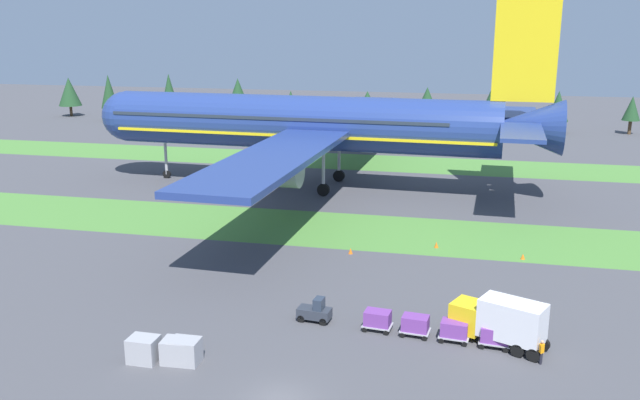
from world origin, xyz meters
TOP-DOWN VIEW (x-y plane):
  - ground_plane at (0.00, 0.00)m, footprint 400.00×400.00m
  - grass_strip_near at (0.00, 36.27)m, footprint 320.00×13.66m
  - grass_strip_far at (0.00, 75.59)m, footprint 320.00×13.66m
  - airliner at (-10.97, 55.86)m, footprint 66.32×81.79m
  - baggage_tug at (-0.48, 11.79)m, footprint 2.72×1.56m
  - cargo_dolly_lead at (4.52, 11.28)m, footprint 2.34×1.71m
  - cargo_dolly_second at (7.41, 10.99)m, footprint 2.34×1.71m
  - cargo_dolly_third at (10.29, 10.69)m, footprint 2.34×1.71m
  - cargo_dolly_fourth at (13.18, 10.40)m, footprint 2.34×1.71m
  - catering_truck at (13.45, 10.82)m, footprint 7.29×4.92m
  - ground_crew_marshaller at (16.23, 8.54)m, footprint 0.36×0.55m
  - uld_container_0 at (-7.65, 3.24)m, footprint 2.02×1.62m
  - uld_container_1 at (-10.53, 2.79)m, footprint 2.02×1.63m
  - uld_container_2 at (-8.23, 3.19)m, footprint 2.08×1.70m
  - taxiway_marker_0 at (16.39, 30.50)m, footprint 0.44×0.44m
  - taxiway_marker_1 at (7.78, 32.21)m, footprint 0.44×0.44m
  - taxiway_marker_2 at (-0.64, 28.30)m, footprint 0.44×0.44m
  - distant_tree_line at (2.89, 116.12)m, footprint 185.91×9.94m

SIDE VIEW (x-z plane):
  - ground_plane at x=0.00m, z-range 0.00..0.00m
  - grass_strip_near at x=0.00m, z-range 0.00..0.01m
  - grass_strip_far at x=0.00m, z-range 0.00..0.01m
  - taxiway_marker_0 at x=16.39m, z-range 0.00..0.55m
  - taxiway_marker_2 at x=-0.64m, z-range 0.00..0.62m
  - taxiway_marker_1 at x=7.78m, z-range 0.00..0.63m
  - baggage_tug at x=-0.48m, z-range -0.17..1.80m
  - uld_container_2 at x=-8.23m, z-range 0.00..1.69m
  - uld_container_0 at x=-7.65m, z-range 0.00..1.73m
  - uld_container_1 at x=-10.53m, z-range 0.00..1.79m
  - cargo_dolly_lead at x=4.52m, z-range 0.14..1.69m
  - cargo_dolly_second at x=7.41m, z-range 0.14..1.69m
  - cargo_dolly_third at x=10.29m, z-range 0.14..1.69m
  - cargo_dolly_fourth at x=13.18m, z-range 0.14..1.69m
  - ground_crew_marshaller at x=16.23m, z-range 0.08..1.82m
  - catering_truck at x=13.45m, z-range 0.16..3.74m
  - distant_tree_line at x=2.89m, z-range 0.22..13.08m
  - airliner at x=-10.97m, z-range -3.66..22.27m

